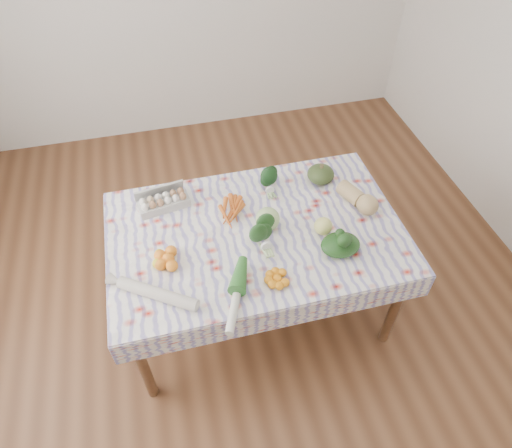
# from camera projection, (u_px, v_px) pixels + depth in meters

# --- Properties ---
(ground) EXTENTS (4.50, 4.50, 0.00)m
(ground) POSITION_uv_depth(u_px,v_px,m) (256.00, 306.00, 3.13)
(ground) COLOR brown
(ground) RESTS_ON ground
(dining_table) EXTENTS (1.60, 1.00, 0.75)m
(dining_table) POSITION_uv_depth(u_px,v_px,m) (256.00, 241.00, 2.64)
(dining_table) COLOR brown
(dining_table) RESTS_ON ground
(tablecloth) EXTENTS (1.66, 1.06, 0.01)m
(tablecloth) POSITION_uv_depth(u_px,v_px,m) (256.00, 232.00, 2.58)
(tablecloth) COLOR white
(tablecloth) RESTS_ON dining_table
(egg_carton) EXTENTS (0.31, 0.17, 0.08)m
(egg_carton) POSITION_uv_depth(u_px,v_px,m) (164.00, 203.00, 2.68)
(egg_carton) COLOR beige
(egg_carton) RESTS_ON tablecloth
(carrot_bunch) EXTENTS (0.32, 0.30, 0.05)m
(carrot_bunch) POSITION_uv_depth(u_px,v_px,m) (224.00, 211.00, 2.65)
(carrot_bunch) COLOR #CE5E1D
(carrot_bunch) RESTS_ON tablecloth
(kale_bunch) EXTENTS (0.15, 0.13, 0.13)m
(kale_bunch) POSITION_uv_depth(u_px,v_px,m) (268.00, 182.00, 2.77)
(kale_bunch) COLOR #143816
(kale_bunch) RESTS_ON tablecloth
(kabocha_squash) EXTENTS (0.22, 0.22, 0.11)m
(kabocha_squash) POSITION_uv_depth(u_px,v_px,m) (321.00, 174.00, 2.83)
(kabocha_squash) COLOR #364820
(kabocha_squash) RESTS_ON tablecloth
(cabbage) EXTENTS (0.14, 0.14, 0.14)m
(cabbage) POSITION_uv_depth(u_px,v_px,m) (268.00, 219.00, 2.54)
(cabbage) COLOR #A3C279
(cabbage) RESTS_ON tablecloth
(butternut_squash) EXTENTS (0.22, 0.30, 0.13)m
(butternut_squash) POSITION_uv_depth(u_px,v_px,m) (359.00, 197.00, 2.68)
(butternut_squash) COLOR tan
(butternut_squash) RESTS_ON tablecloth
(orange_cluster) EXTENTS (0.22, 0.22, 0.07)m
(orange_cluster) POSITION_uv_depth(u_px,v_px,m) (168.00, 259.00, 2.39)
(orange_cluster) COLOR orange
(orange_cluster) RESTS_ON tablecloth
(broccoli) EXTENTS (0.15, 0.15, 0.11)m
(broccoli) POSITION_uv_depth(u_px,v_px,m) (264.00, 237.00, 2.47)
(broccoli) COLOR #204A1D
(broccoli) RESTS_ON tablecloth
(mandarin_cluster) EXTENTS (0.17, 0.17, 0.05)m
(mandarin_cluster) POSITION_uv_depth(u_px,v_px,m) (277.00, 278.00, 2.32)
(mandarin_cluster) COLOR orange
(mandarin_cluster) RESTS_ON tablecloth
(grapefruit) EXTENTS (0.13, 0.13, 0.10)m
(grapefruit) POSITION_uv_depth(u_px,v_px,m) (323.00, 226.00, 2.53)
(grapefruit) COLOR #E7E975
(grapefruit) RESTS_ON tablecloth
(spinach_bag) EXTENTS (0.22, 0.17, 0.09)m
(spinach_bag) POSITION_uv_depth(u_px,v_px,m) (340.00, 245.00, 2.44)
(spinach_bag) COLOR #153311
(spinach_bag) RESTS_ON tablecloth
(daikon) EXTENTS (0.41, 0.30, 0.06)m
(daikon) POSITION_uv_depth(u_px,v_px,m) (158.00, 294.00, 2.24)
(daikon) COLOR beige
(daikon) RESTS_ON tablecloth
(leek) EXTENTS (0.20, 0.41, 0.05)m
(leek) POSITION_uv_depth(u_px,v_px,m) (236.00, 296.00, 2.25)
(leek) COLOR silver
(leek) RESTS_ON tablecloth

